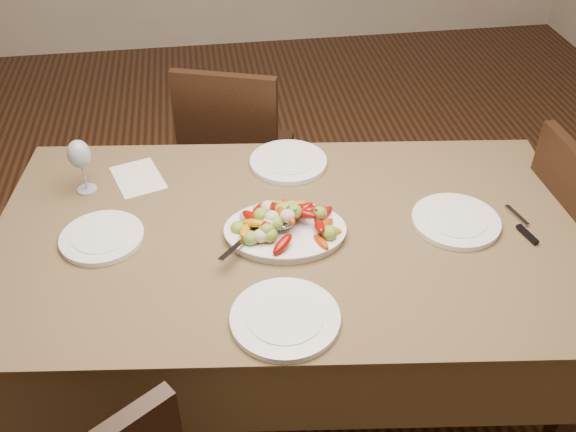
# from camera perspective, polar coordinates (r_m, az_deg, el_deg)

# --- Properties ---
(floor) EXTENTS (6.00, 6.00, 0.00)m
(floor) POSITION_cam_1_polar(r_m,az_deg,el_deg) (2.72, 2.45, -10.14)
(floor) COLOR #381F11
(floor) RESTS_ON ground
(dining_table) EXTENTS (1.95, 1.25, 0.76)m
(dining_table) POSITION_cam_1_polar(r_m,az_deg,el_deg) (2.25, -0.00, -8.84)
(dining_table) COLOR brown
(dining_table) RESTS_ON ground
(chair_far) EXTENTS (0.53, 0.53, 0.95)m
(chair_far) POSITION_cam_1_polar(r_m,az_deg,el_deg) (2.89, -4.30, 5.58)
(chair_far) COLOR black
(chair_far) RESTS_ON ground
(serving_platter) EXTENTS (0.39, 0.31, 0.02)m
(serving_platter) POSITION_cam_1_polar(r_m,az_deg,el_deg) (1.97, -0.26, -1.49)
(serving_platter) COLOR white
(serving_platter) RESTS_ON dining_table
(roasted_vegetables) EXTENTS (0.32, 0.24, 0.09)m
(roasted_vegetables) POSITION_cam_1_polar(r_m,az_deg,el_deg) (1.93, -0.26, -0.19)
(roasted_vegetables) COLOR #7A0803
(roasted_vegetables) RESTS_ON serving_platter
(serving_spoon) EXTENTS (0.26, 0.22, 0.03)m
(serving_spoon) POSITION_cam_1_polar(r_m,az_deg,el_deg) (1.92, -2.17, -1.39)
(serving_spoon) COLOR #9EA0A8
(serving_spoon) RESTS_ON serving_platter
(plate_left) EXTENTS (0.25, 0.25, 0.02)m
(plate_left) POSITION_cam_1_polar(r_m,az_deg,el_deg) (2.04, -16.20, -1.88)
(plate_left) COLOR white
(plate_left) RESTS_ON dining_table
(plate_right) EXTENTS (0.28, 0.28, 0.02)m
(plate_right) POSITION_cam_1_polar(r_m,az_deg,el_deg) (2.09, 14.69, -0.46)
(plate_right) COLOR white
(plate_right) RESTS_ON dining_table
(plate_far) EXTENTS (0.28, 0.28, 0.02)m
(plate_far) POSITION_cam_1_polar(r_m,az_deg,el_deg) (2.29, 0.03, 4.82)
(plate_far) COLOR white
(plate_far) RESTS_ON dining_table
(plate_near) EXTENTS (0.29, 0.29, 0.02)m
(plate_near) POSITION_cam_1_polar(r_m,az_deg,el_deg) (1.72, -0.26, -9.10)
(plate_near) COLOR white
(plate_near) RESTS_ON dining_table
(wine_glass) EXTENTS (0.08, 0.08, 0.20)m
(wine_glass) POSITION_cam_1_polar(r_m,az_deg,el_deg) (2.22, -17.88, 4.35)
(wine_glass) COLOR #8C99A5
(wine_glass) RESTS_ON dining_table
(menu_card) EXTENTS (0.21, 0.25, 0.00)m
(menu_card) POSITION_cam_1_polar(r_m,az_deg,el_deg) (2.28, -13.18, 3.33)
(menu_card) COLOR silver
(menu_card) RESTS_ON dining_table
(table_knife) EXTENTS (0.06, 0.20, 0.01)m
(table_knife) POSITION_cam_1_polar(r_m,az_deg,el_deg) (2.14, 20.11, -0.86)
(table_knife) COLOR #9EA0A8
(table_knife) RESTS_ON dining_table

